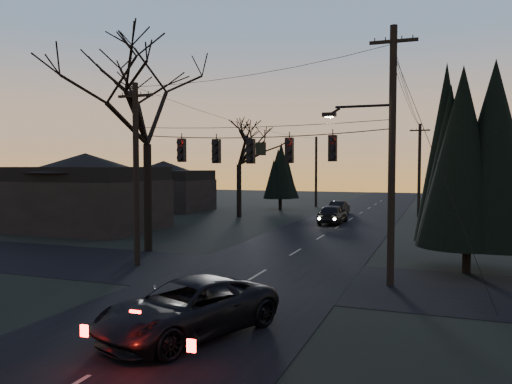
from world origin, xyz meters
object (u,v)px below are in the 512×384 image
(utility_pole_far_r, at_px, (418,217))
(utility_pole_far_l, at_px, (316,207))
(evergreen_right, at_px, (469,161))
(bare_tree_left, at_px, (147,101))
(utility_pole_right, at_px, (390,286))
(sedan_oncoming_b, at_px, (339,208))
(sedan_oncoming_a, at_px, (333,214))
(utility_pole_left, at_px, (137,266))
(suv_near, at_px, (188,309))

(utility_pole_far_r, xyz_separation_m, utility_pole_far_l, (-11.50, 8.00, 0.00))
(utility_pole_far_r, bearing_deg, evergreen_right, -83.24)
(bare_tree_left, bearing_deg, utility_pole_far_r, 61.47)
(utility_pole_right, relative_size, sedan_oncoming_b, 2.57)
(sedan_oncoming_b, bearing_deg, sedan_oncoming_a, 97.98)
(bare_tree_left, distance_m, sedan_oncoming_b, 26.01)
(evergreen_right, bearing_deg, sedan_oncoming_a, 119.38)
(utility_pole_left, distance_m, sedan_oncoming_b, 28.17)
(evergreen_right, distance_m, suv_near, 14.25)
(utility_pole_left, bearing_deg, utility_pole_far_r, 67.67)
(utility_pole_far_r, relative_size, suv_near, 1.57)
(utility_pole_left, xyz_separation_m, sedan_oncoming_a, (5.20, 19.90, 0.78))
(utility_pole_right, bearing_deg, evergreen_right, 50.83)
(utility_pole_left, xyz_separation_m, suv_near, (6.80, -7.78, 0.75))
(utility_pole_far_l, bearing_deg, suv_near, -81.17)
(evergreen_right, bearing_deg, utility_pole_right, -129.17)
(suv_near, bearing_deg, bare_tree_left, 148.28)
(utility_pole_far_r, distance_m, sedan_oncoming_b, 7.30)
(suv_near, bearing_deg, utility_pole_left, 152.76)
(utility_pole_right, distance_m, sedan_oncoming_b, 28.78)
(utility_pole_far_l, xyz_separation_m, suv_near, (6.80, -43.78, 0.75))
(utility_pole_left, xyz_separation_m, evergreen_right, (14.40, 3.56, 4.87))
(utility_pole_far_l, bearing_deg, sedan_oncoming_b, -62.57)
(utility_pole_left, relative_size, utility_pole_far_r, 1.00)
(bare_tree_left, relative_size, sedan_oncoming_b, 3.00)
(utility_pole_left, relative_size, sedan_oncoming_a, 1.85)
(bare_tree_left, height_order, sedan_oncoming_b, bare_tree_left)
(utility_pole_right, relative_size, utility_pole_far_l, 1.25)
(utility_pole_left, relative_size, evergreen_right, 0.99)
(utility_pole_right, distance_m, utility_pole_far_l, 37.79)
(utility_pole_right, distance_m, utility_pole_left, 11.50)
(utility_pole_far_r, bearing_deg, sedan_oncoming_b, -178.75)
(evergreen_right, xyz_separation_m, sedan_oncoming_a, (-9.20, 16.34, -4.08))
(utility_pole_left, distance_m, evergreen_right, 15.61)
(utility_pole_far_r, bearing_deg, utility_pole_far_l, 145.18)
(utility_pole_far_l, height_order, bare_tree_left, bare_tree_left)
(sedan_oncoming_b, bearing_deg, utility_pole_right, 105.67)
(utility_pole_far_r, distance_m, suv_near, 36.09)
(utility_pole_right, height_order, utility_pole_far_l, utility_pole_right)
(utility_pole_far_l, xyz_separation_m, evergreen_right, (14.40, -32.44, 4.87))
(sedan_oncoming_a, bearing_deg, bare_tree_left, 67.34)
(utility_pole_right, height_order, utility_pole_left, utility_pole_right)
(sedan_oncoming_b, bearing_deg, suv_near, 95.17)
(sedan_oncoming_b, bearing_deg, utility_pole_far_l, -61.53)
(utility_pole_right, distance_m, suv_near, 9.12)
(sedan_oncoming_a, bearing_deg, utility_pole_right, 108.03)
(utility_pole_far_r, relative_size, sedan_oncoming_a, 1.85)
(utility_pole_far_r, height_order, bare_tree_left, bare_tree_left)
(utility_pole_left, xyz_separation_m, bare_tree_left, (-1.73, 3.67, 8.18))
(utility_pole_far_l, height_order, evergreen_right, evergreen_right)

